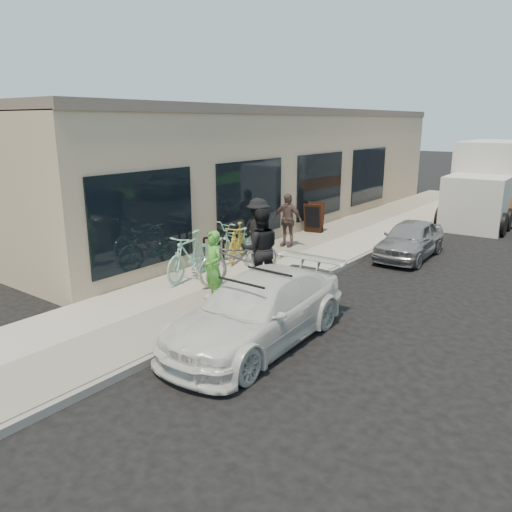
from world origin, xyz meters
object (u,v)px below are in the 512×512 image
Objects in this scene: man_standing at (260,249)px; cruiser_bike_c at (237,242)px; moving_truck at (490,186)px; tandem_bike at (240,257)px; cruiser_bike_a at (190,256)px; woman_rider at (213,267)px; sandwich_board at (314,217)px; sedan_silver at (410,239)px; cruiser_bike_b at (239,238)px; bike_rack at (214,249)px; sedan_white at (257,311)px; bystander_a at (258,230)px; bystander_b at (287,220)px.

man_standing is 1.10× the size of cruiser_bike_c.
tandem_bike is at bearing -103.85° from moving_truck.
woman_rider is at bearing -40.66° from cruiser_bike_a.
sandwich_board is at bearing 118.05° from tandem_bike.
sedan_silver is 5.33m from man_standing.
moving_truck is 3.20× the size of cruiser_bike_b.
tandem_bike is at bearing -116.01° from sedan_silver.
bike_rack is at bearing 149.44° from woman_rider.
bystander_a is (-2.87, 3.86, 0.40)m from sedan_white.
bystander_b is at bearing -114.18° from moving_truck.
cruiser_bike_c reaches higher than sedan_silver.
bike_rack is 0.85× the size of sandwich_board.
bike_rack is 1.32m from cruiser_bike_b.
moving_truck reaches higher than man_standing.
bike_rack is at bearing -129.39° from sedan_silver.
bystander_b is (-3.22, -1.45, 0.41)m from sedan_silver.
sandwich_board is 2.20m from bystander_b.
bystander_b reaches higher than sedan_silver.
cruiser_bike_a is at bearing -123.00° from sedan_silver.
moving_truck is at bearing 92.76° from tandem_bike.
sedan_white is at bearing -93.89° from moving_truck.
cruiser_bike_c is 0.67m from bystander_a.
bystander_b is at bearing 79.91° from cruiser_bike_b.
sedan_white is 3.62m from cruiser_bike_a.
bike_rack is 1.31m from tandem_bike.
moving_truck reaches higher than cruiser_bike_b.
bystander_b is (-0.30, 1.84, -0.05)m from bystander_a.
bike_rack is 0.27× the size of sedan_silver.
sandwich_board is at bearing 91.76° from bike_rack.
bike_rack is 0.45× the size of cruiser_bike_a.
man_standing reaches higher than sandwich_board.
bystander_b reaches higher than woman_rider.
sedan_white is 7.15m from sedan_silver.
sedan_white is at bearing 83.74° from man_standing.
tandem_bike reaches higher than bike_rack.
cruiser_bike_b is at bearing -106.01° from sandwich_board.
sedan_white is 2.55× the size of cruiser_bike_c.
moving_truck reaches higher than sedan_silver.
sedan_silver is 4.94m from cruiser_bike_c.
sandwich_board is 4.25m from cruiser_bike_c.
sedan_silver is at bearing -148.52° from man_standing.
sandwich_board is at bearing -112.29° from man_standing.
woman_rider is 3.27m from bystander_a.
bystander_a is at bearing 2.20° from cruiser_bike_c.
sedan_silver is at bearing 44.71° from cruiser_bike_b.
sedan_white is at bearing -44.33° from cruiser_bike_b.
cruiser_bike_b is at bearing 10.85° from bystander_a.
cruiser_bike_c is (0.14, -4.25, -0.01)m from sandwich_board.
moving_truck is at bearing 63.11° from cruiser_bike_a.
sedan_white is 2.63× the size of bystander_b.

